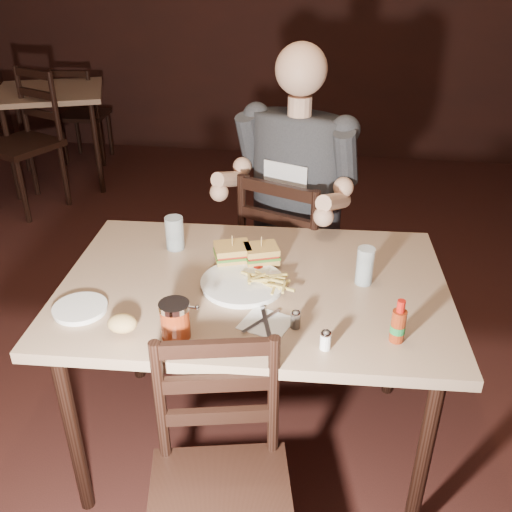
# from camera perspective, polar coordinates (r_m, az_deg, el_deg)

# --- Properties ---
(room_shell) EXTENTS (7.00, 7.00, 7.00)m
(room_shell) POSITION_cam_1_polar(r_m,az_deg,el_deg) (1.85, -0.79, 16.10)
(room_shell) COLOR black
(room_shell) RESTS_ON ground
(main_table) EXTENTS (1.38, 0.96, 0.77)m
(main_table) POSITION_cam_1_polar(r_m,az_deg,el_deg) (2.02, -0.21, -4.43)
(main_table) COLOR #A28165
(main_table) RESTS_ON ground
(bg_table) EXTENTS (1.04, 1.04, 0.77)m
(bg_table) POSITION_cam_1_polar(r_m,az_deg,el_deg) (4.98, -19.81, 14.38)
(bg_table) COLOR #A28165
(bg_table) RESTS_ON ground
(chair_far) EXTENTS (0.58, 0.60, 0.94)m
(chair_far) POSITION_cam_1_polar(r_m,az_deg,el_deg) (2.73, 3.92, -0.49)
(chair_far) COLOR black
(chair_far) RESTS_ON ground
(chair_near) EXTENTS (0.49, 0.52, 0.87)m
(chair_near) POSITION_cam_1_polar(r_m,az_deg,el_deg) (1.74, -3.59, -23.60)
(chair_near) COLOR black
(chair_near) RESTS_ON ground
(bg_chair_far) EXTENTS (0.41, 0.44, 0.84)m
(bg_chair_far) POSITION_cam_1_polar(r_m,az_deg,el_deg) (5.52, -16.82, 13.39)
(bg_chair_far) COLOR black
(bg_chair_far) RESTS_ON ground
(bg_chair_near) EXTENTS (0.63, 0.65, 1.00)m
(bg_chair_near) POSITION_cam_1_polar(r_m,az_deg,el_deg) (4.57, -22.45, 10.27)
(bg_chair_near) COLOR black
(bg_chair_near) RESTS_ON ground
(diner) EXTENTS (0.69, 0.62, 0.98)m
(diner) POSITION_cam_1_polar(r_m,az_deg,el_deg) (2.47, 3.79, 9.22)
(diner) COLOR #303135
(diner) RESTS_ON chair_far
(dinner_plate) EXTENTS (0.30, 0.30, 0.02)m
(dinner_plate) POSITION_cam_1_polar(r_m,az_deg,el_deg) (1.96, -1.33, -2.84)
(dinner_plate) COLOR white
(dinner_plate) RESTS_ON main_table
(sandwich_left) EXTENTS (0.15, 0.14, 0.11)m
(sandwich_left) POSITION_cam_1_polar(r_m,az_deg,el_deg) (2.07, -2.37, 0.90)
(sandwich_left) COLOR gold
(sandwich_left) RESTS_ON dinner_plate
(sandwich_right) EXTENTS (0.14, 0.13, 0.10)m
(sandwich_right) POSITION_cam_1_polar(r_m,az_deg,el_deg) (2.06, 0.54, 0.74)
(sandwich_right) COLOR gold
(sandwich_right) RESTS_ON dinner_plate
(fries_pile) EXTENTS (0.24, 0.18, 0.04)m
(fries_pile) POSITION_cam_1_polar(r_m,az_deg,el_deg) (1.93, 0.94, -2.49)
(fries_pile) COLOR #D8BB54
(fries_pile) RESTS_ON dinner_plate
(ketchup_dollop) EXTENTS (0.04, 0.04, 0.01)m
(ketchup_dollop) POSITION_cam_1_polar(r_m,az_deg,el_deg) (2.04, 0.21, -1.08)
(ketchup_dollop) COLOR maroon
(ketchup_dollop) RESTS_ON dinner_plate
(glass_left) EXTENTS (0.07, 0.07, 0.13)m
(glass_left) POSITION_cam_1_polar(r_m,az_deg,el_deg) (2.20, -8.14, 2.29)
(glass_left) COLOR silver
(glass_left) RESTS_ON main_table
(glass_right) EXTENTS (0.06, 0.06, 0.14)m
(glass_right) POSITION_cam_1_polar(r_m,az_deg,el_deg) (1.99, 10.82, -0.98)
(glass_right) COLOR silver
(glass_right) RESTS_ON main_table
(hot_sauce) EXTENTS (0.05, 0.05, 0.14)m
(hot_sauce) POSITION_cam_1_polar(r_m,az_deg,el_deg) (1.73, 14.09, -6.31)
(hot_sauce) COLOR maroon
(hot_sauce) RESTS_ON main_table
(salt_shaker) EXTENTS (0.03, 0.03, 0.06)m
(salt_shaker) POSITION_cam_1_polar(r_m,az_deg,el_deg) (1.68, 6.98, -8.36)
(salt_shaker) COLOR white
(salt_shaker) RESTS_ON main_table
(pepper_shaker) EXTENTS (0.03, 0.03, 0.06)m
(pepper_shaker) POSITION_cam_1_polar(r_m,az_deg,el_deg) (1.76, 3.98, -6.36)
(pepper_shaker) COLOR #38332D
(pepper_shaker) RESTS_ON main_table
(syrup_dispenser) EXTENTS (0.10, 0.10, 0.12)m
(syrup_dispenser) POSITION_cam_1_polar(r_m,az_deg,el_deg) (1.72, -8.09, -6.35)
(syrup_dispenser) COLOR maroon
(syrup_dispenser) RESTS_ON main_table
(napkin) EXTENTS (0.18, 0.18, 0.00)m
(napkin) POSITION_cam_1_polar(r_m,az_deg,el_deg) (1.79, 1.03, -6.71)
(napkin) COLOR white
(napkin) RESTS_ON main_table
(knife) EXTENTS (0.08, 0.23, 0.01)m
(knife) POSITION_cam_1_polar(r_m,az_deg,el_deg) (1.76, 1.12, -7.14)
(knife) COLOR silver
(knife) RESTS_ON napkin
(fork) EXTENTS (0.11, 0.14, 0.01)m
(fork) POSITION_cam_1_polar(r_m,az_deg,el_deg) (1.79, 0.54, -6.53)
(fork) COLOR silver
(fork) RESTS_ON napkin
(side_plate) EXTENTS (0.18, 0.18, 0.01)m
(side_plate) POSITION_cam_1_polar(r_m,az_deg,el_deg) (1.92, -17.16, -5.14)
(side_plate) COLOR white
(side_plate) RESTS_ON main_table
(bread_roll) EXTENTS (0.09, 0.08, 0.05)m
(bread_roll) POSITION_cam_1_polar(r_m,az_deg,el_deg) (1.77, -13.23, -6.58)
(bread_roll) COLOR tan
(bread_roll) RESTS_ON side_plate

